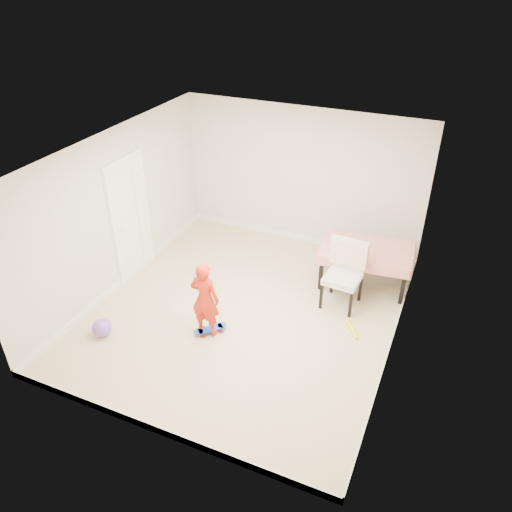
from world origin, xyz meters
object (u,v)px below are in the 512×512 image
at_px(dining_chair, 343,276).
at_px(balloon, 102,328).
at_px(dining_table, 364,266).
at_px(skateboard, 211,330).
at_px(child, 205,301).

height_order(dining_chair, balloon, dining_chair).
bearing_deg(dining_table, balloon, -144.16).
bearing_deg(skateboard, balloon, 158.73).
relative_size(child, balloon, 4.23).
xyz_separation_m(child, balloon, (-1.38, -0.66, -0.45)).
relative_size(dining_table, dining_chair, 1.39).
height_order(skateboard, balloon, balloon).
bearing_deg(child, balloon, 22.44).
height_order(child, balloon, child).
distance_m(dining_table, balloon, 4.29).
relative_size(dining_table, balloon, 5.33).
distance_m(dining_chair, balloon, 3.70).
height_order(dining_table, balloon, dining_table).
bearing_deg(dining_chair, dining_table, 79.55).
height_order(dining_table, child, child).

